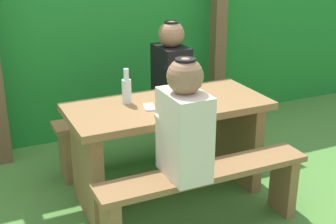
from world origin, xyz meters
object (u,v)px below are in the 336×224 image
object	(u,v)px
bench_far	(140,128)
bottle_right	(127,89)
bottle_left	(185,87)
cell_phone	(149,107)
picnic_table	(168,133)
drinking_glass	(175,91)
person_black_coat	(171,69)
bench_near	(205,188)
person_white_shirt	(184,123)

from	to	relation	value
bench_far	bottle_right	world-z (taller)	bottle_right
bottle_left	cell_phone	distance (m)	0.32
picnic_table	bottle_left	bearing A→B (deg)	10.16
bench_far	drinking_glass	bearing A→B (deg)	-76.86
picnic_table	person_black_coat	xyz separation A→B (m)	(0.28, 0.54, 0.30)
person_black_coat	cell_phone	distance (m)	0.72
bench_far	bottle_right	distance (m)	0.70
drinking_glass	cell_phone	distance (m)	0.29
bottle_left	bench_far	bearing A→B (deg)	105.42
bottle_left	cell_phone	world-z (taller)	bottle_left
bench_far	cell_phone	world-z (taller)	cell_phone
picnic_table	bench_far	world-z (taller)	picnic_table
bench_near	bottle_left	xyz separation A→B (m)	(0.14, 0.57, 0.48)
bench_far	bottle_left	bearing A→B (deg)	-74.58
person_black_coat	bottle_right	size ratio (longest dim) A/B	2.93
bench_near	person_white_shirt	xyz separation A→B (m)	(-0.15, 0.00, 0.46)
bench_near	person_black_coat	distance (m)	1.21
cell_phone	bench_far	bearing A→B (deg)	89.57
person_white_shirt	bottle_right	size ratio (longest dim) A/B	2.93
bench_near	bottle_right	distance (m)	0.86
picnic_table	bottle_right	xyz separation A→B (m)	(-0.26, 0.12, 0.33)
bench_far	person_black_coat	distance (m)	0.54
drinking_glass	cell_phone	world-z (taller)	drinking_glass
person_white_shirt	drinking_glass	size ratio (longest dim) A/B	9.05
bench_near	person_white_shirt	world-z (taller)	person_white_shirt
bench_near	drinking_glass	size ratio (longest dim) A/B	17.61
drinking_glass	bottle_right	size ratio (longest dim) A/B	0.32
person_black_coat	bottle_right	xyz separation A→B (m)	(-0.54, -0.42, 0.03)
picnic_table	bottle_left	size ratio (longest dim) A/B	5.88
bench_far	bottle_left	distance (m)	0.72
bottle_left	bench_near	bearing A→B (deg)	-104.09
person_black_coat	bottle_left	world-z (taller)	person_black_coat
bench_far	drinking_glass	distance (m)	0.63
picnic_table	cell_phone	xyz separation A→B (m)	(-0.16, -0.03, 0.23)
drinking_glass	bottle_right	bearing A→B (deg)	176.54
picnic_table	person_white_shirt	xyz separation A→B (m)	(-0.15, -0.54, 0.30)
bottle_left	cell_phone	bearing A→B (deg)	-168.87
bench_far	person_white_shirt	size ratio (longest dim) A/B	1.95
person_white_shirt	bottle_left	world-z (taller)	person_white_shirt
drinking_glass	bottle_right	xyz separation A→B (m)	(-0.36, 0.02, 0.06)
bottle_right	drinking_glass	bearing A→B (deg)	-3.46
bench_near	bottle_left	world-z (taller)	bottle_left
person_black_coat	cell_phone	bearing A→B (deg)	-127.34
picnic_table	drinking_glass	size ratio (longest dim) A/B	17.61
person_white_shirt	drinking_glass	xyz separation A→B (m)	(0.25, 0.64, -0.03)
cell_phone	picnic_table	bearing A→B (deg)	26.67
picnic_table	bottle_left	xyz separation A→B (m)	(0.14, 0.03, 0.32)
cell_phone	person_white_shirt	bearing A→B (deg)	-74.52
person_white_shirt	person_black_coat	bearing A→B (deg)	68.29
bench_far	bench_near	bearing A→B (deg)	-90.00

